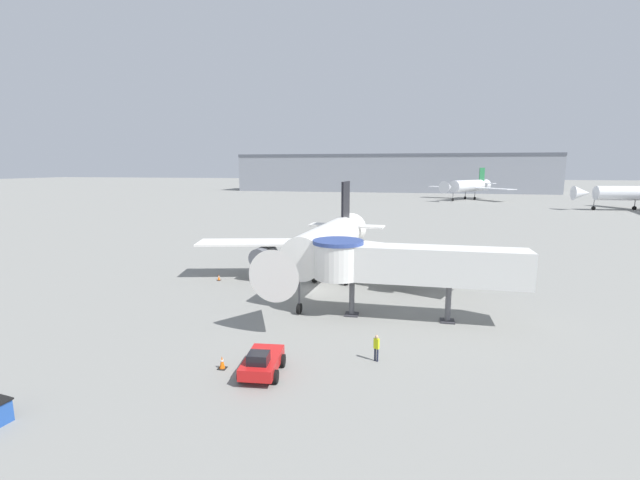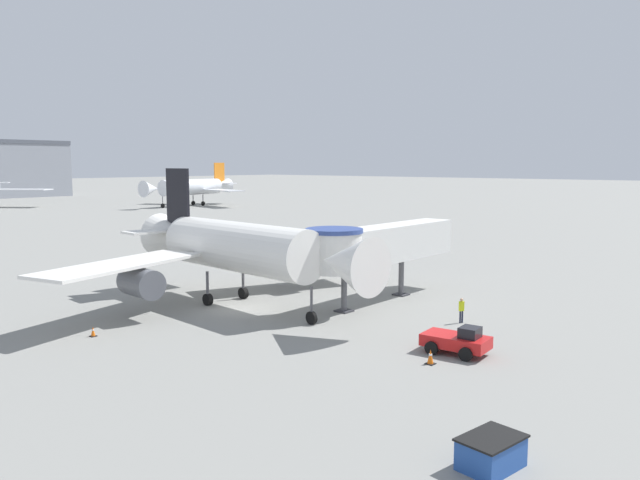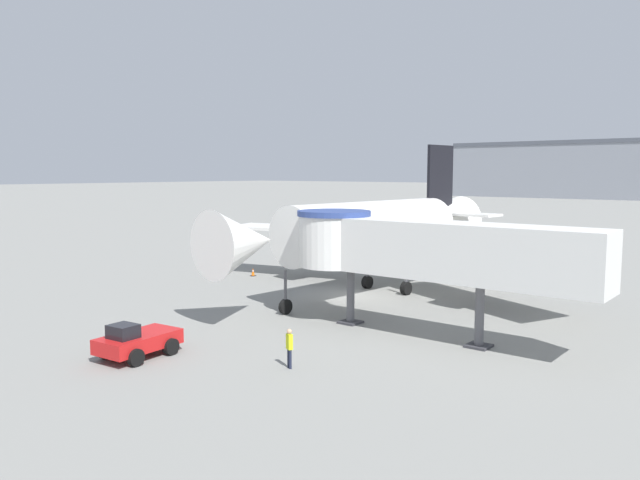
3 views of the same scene
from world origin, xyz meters
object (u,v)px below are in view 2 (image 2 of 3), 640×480
object	(u,v)px
main_airplane	(235,248)
pushback_tug_red	(457,341)
service_container_blue	(491,452)
traffic_cone_port_wing	(93,332)
traffic_cone_apron_front	(430,357)
background_jet_orange_tail	(193,187)
ground_crew_marshaller	(461,309)
jet_bridge	(375,245)

from	to	relation	value
main_airplane	pushback_tug_red	xyz separation A→B (m)	(-0.10, -18.92, -3.61)
pushback_tug_red	service_container_blue	size ratio (longest dim) A/B	1.50
main_airplane	pushback_tug_red	distance (m)	19.26
service_container_blue	traffic_cone_port_wing	bearing A→B (deg)	90.94
traffic_cone_apron_front	background_jet_orange_tail	world-z (taller)	background_jet_orange_tail
pushback_tug_red	ground_crew_marshaller	bearing A→B (deg)	20.57
main_airplane	ground_crew_marshaller	distance (m)	17.30
main_airplane	ground_crew_marshaller	xyz separation A→B (m)	(6.30, -15.75, -3.38)
pushback_tug_red	background_jet_orange_tail	world-z (taller)	background_jet_orange_tail
main_airplane	traffic_cone_apron_front	size ratio (longest dim) A/B	37.34
jet_bridge	traffic_cone_apron_front	world-z (taller)	jet_bridge
main_airplane	pushback_tug_red	bearing A→B (deg)	-85.75
main_airplane	background_jet_orange_tail	world-z (taller)	background_jet_orange_tail
traffic_cone_apron_front	background_jet_orange_tail	distance (m)	132.56
background_jet_orange_tail	main_airplane	bearing A→B (deg)	-42.35
jet_bridge	traffic_cone_apron_front	bearing A→B (deg)	-133.01
background_jet_orange_tail	traffic_cone_port_wing	bearing A→B (deg)	-46.84
pushback_tug_red	traffic_cone_apron_front	xyz separation A→B (m)	(-2.60, 0.19, -0.37)
traffic_cone_apron_front	service_container_blue	bearing A→B (deg)	-138.60
pushback_tug_red	traffic_cone_port_wing	distance (m)	22.33
jet_bridge	service_container_blue	world-z (taller)	jet_bridge
jet_bridge	pushback_tug_red	xyz separation A→B (m)	(-7.57, -11.25, -3.77)
main_airplane	ground_crew_marshaller	bearing A→B (deg)	-63.66
jet_bridge	pushback_tug_red	distance (m)	14.07
pushback_tug_red	service_container_blue	xyz separation A→B (m)	(-11.28, -7.46, -0.17)
traffic_cone_port_wing	background_jet_orange_tail	distance (m)	122.81
ground_crew_marshaller	background_jet_orange_tail	distance (m)	125.37
ground_crew_marshaller	pushback_tug_red	bearing A→B (deg)	-128.66
main_airplane	traffic_cone_apron_front	bearing A→B (deg)	-93.65
jet_bridge	traffic_cone_apron_front	distance (m)	15.58
jet_bridge	ground_crew_marshaller	distance (m)	8.90
jet_bridge	traffic_cone_port_wing	bearing A→B (deg)	157.70
jet_bridge	traffic_cone_port_wing	distance (m)	21.22
traffic_cone_port_wing	ground_crew_marshaller	xyz separation A→B (m)	(18.12, -15.84, 0.69)
ground_crew_marshaller	jet_bridge	bearing A→B (deg)	106.74
service_container_blue	background_jet_orange_tail	bearing A→B (deg)	56.45
traffic_cone_apron_front	jet_bridge	bearing A→B (deg)	47.39
main_airplane	traffic_cone_apron_front	world-z (taller)	main_airplane
main_airplane	pushback_tug_red	world-z (taller)	main_airplane
background_jet_orange_tail	ground_crew_marshaller	bearing A→B (deg)	-35.77
service_container_blue	ground_crew_marshaller	world-z (taller)	ground_crew_marshaller
main_airplane	service_container_blue	size ratio (longest dim) A/B	11.70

